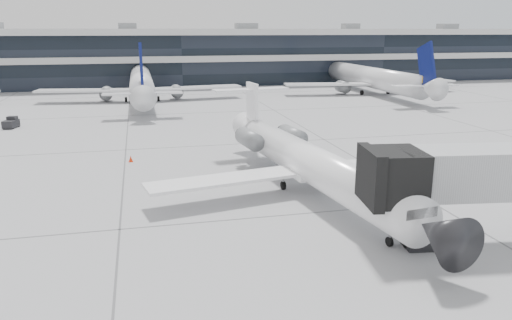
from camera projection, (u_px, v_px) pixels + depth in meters
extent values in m
plane|color=gray|center=(287.00, 215.00, 30.75)|extent=(220.00, 220.00, 0.00)
cube|color=black|center=(177.00, 59.00, 106.69)|extent=(170.00, 22.00, 10.00)
cylinder|color=white|center=(314.00, 165.00, 33.87)|extent=(5.34, 22.69, 2.54)
cone|color=black|center=(440.00, 234.00, 22.46)|extent=(2.85, 2.93, 2.54)
cone|color=white|center=(250.00, 127.00, 45.39)|extent=(2.77, 3.29, 2.41)
cube|color=white|center=(224.00, 180.00, 32.83)|extent=(10.62, 4.40, 0.21)
cube|color=white|center=(382.00, 163.00, 36.95)|extent=(10.46, 3.01, 0.21)
cylinder|color=slate|center=(249.00, 139.00, 40.13)|extent=(1.80, 3.35, 1.41)
cylinder|color=slate|center=(292.00, 136.00, 41.40)|extent=(1.80, 3.35, 1.41)
cube|color=white|center=(252.00, 107.00, 44.38)|extent=(0.57, 2.46, 4.23)
cube|color=white|center=(251.00, 89.00, 44.33)|extent=(6.90, 2.34, 0.15)
cylinder|color=black|center=(389.00, 242.00, 26.26)|extent=(0.23, 0.54, 0.53)
cylinder|color=black|center=(283.00, 185.00, 35.57)|extent=(0.30, 0.62, 0.60)
cylinder|color=black|center=(319.00, 181.00, 36.52)|extent=(0.30, 0.62, 0.60)
cube|color=black|center=(396.00, 176.00, 25.05)|extent=(2.84, 3.32, 2.64)
cylinder|color=slate|center=(422.00, 224.00, 25.86)|extent=(0.41, 0.41, 2.64)
cube|color=black|center=(421.00, 241.00, 26.11)|extent=(1.86, 1.54, 0.66)
cone|color=red|center=(131.00, 159.00, 43.04)|extent=(0.36, 0.36, 0.56)
cube|color=red|center=(131.00, 162.00, 43.10)|extent=(0.41, 0.41, 0.03)
cube|color=black|center=(11.00, 124.00, 57.74)|extent=(1.67, 2.27, 0.83)
cube|color=black|center=(12.00, 118.00, 58.05)|extent=(1.19, 1.06, 0.46)
cylinder|color=black|center=(10.00, 125.00, 58.54)|extent=(0.26, 0.44, 0.41)
cylinder|color=black|center=(19.00, 125.00, 58.52)|extent=(0.26, 0.44, 0.41)
cylinder|color=black|center=(4.00, 127.00, 57.11)|extent=(0.26, 0.44, 0.41)
cylinder|color=black|center=(12.00, 127.00, 57.09)|extent=(0.26, 0.44, 0.41)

